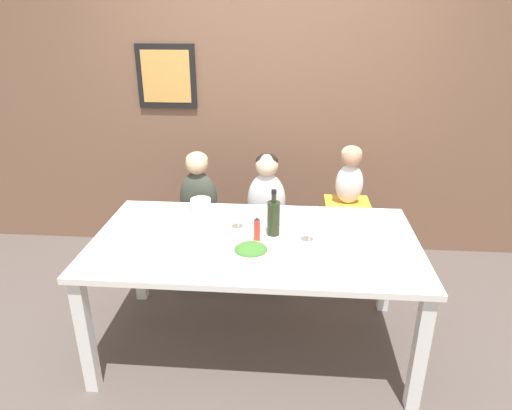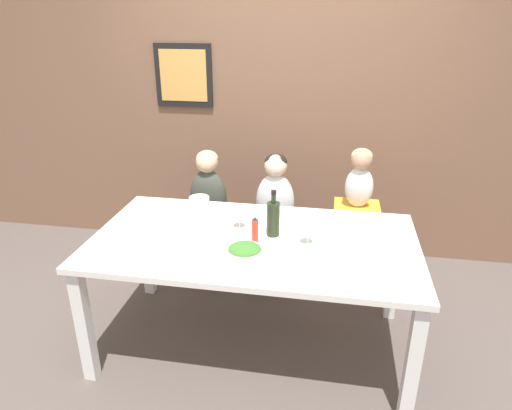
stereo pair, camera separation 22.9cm
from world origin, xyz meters
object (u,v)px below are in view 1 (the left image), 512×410
chair_far_left (201,233)px  salad_bowl_large (251,254)px  chair_right_highchair (346,223)px  paper_towel_roll (202,222)px  person_child_left (198,188)px  dinner_plate_front_left (141,250)px  person_child_center (267,190)px  person_baby_right (350,171)px  wine_glass_near (310,225)px  wine_glass_far (238,212)px  wine_bottle (274,217)px  chair_far_center (266,236)px  dinner_plate_back_left (183,217)px

chair_far_left → salad_bowl_large: bearing=-64.5°
chair_right_highchair → paper_towel_roll: 1.28m
person_child_left → dinner_plate_front_left: size_ratio=2.54×
person_child_center → person_baby_right: (0.59, 0.00, 0.16)m
salad_bowl_large → dinner_plate_front_left: bearing=173.9°
chair_right_highchair → salad_bowl_large: bearing=-121.2°
person_child_left → salad_bowl_large: bearing=-64.6°
wine_glass_near → person_child_center: bearing=110.5°
wine_glass_near → dinner_plate_front_left: 0.94m
person_child_left → person_baby_right: person_baby_right is taller
chair_far_left → salad_bowl_large: 1.20m
wine_glass_near → wine_glass_far: bearing=161.8°
salad_bowl_large → wine_bottle: bearing=72.7°
chair_far_left → dinner_plate_front_left: size_ratio=2.12×
chair_far_center → wine_bottle: wine_bottle is taller
wine_glass_near → salad_bowl_large: 0.40m
chair_far_left → wine_glass_near: (0.79, -0.77, 0.47)m
chair_far_left → wine_bottle: bearing=-49.5°
chair_far_left → person_baby_right: (1.10, 0.00, 0.53)m
person_child_left → salad_bowl_large: person_child_left is taller
chair_far_center → wine_glass_far: (-0.13, -0.63, 0.47)m
person_child_center → dinner_plate_back_left: (-0.51, -0.49, -0.00)m
wine_glass_near → wine_bottle: bearing=157.7°
wine_glass_near → wine_glass_far: size_ratio=1.00×
wine_bottle → salad_bowl_large: bearing=-107.3°
person_child_center → chair_right_highchair: bearing=-0.1°
wine_glass_far → dinner_plate_front_left: (-0.50, -0.32, -0.10)m
chair_far_center → paper_towel_roll: 1.02m
chair_far_left → dinner_plate_back_left: bearing=-90.2°
paper_towel_roll → chair_far_center: bearing=69.4°
person_child_left → paper_towel_roll: person_child_left is taller
chair_far_center → paper_towel_roll: (-0.31, -0.84, 0.50)m
person_child_left → wine_glass_near: size_ratio=3.60×
chair_right_highchair → person_baby_right: person_baby_right is taller
person_child_left → paper_towel_roll: 0.87m
person_child_center → person_baby_right: size_ratio=1.33×
wine_glass_far → dinner_plate_front_left: wine_glass_far is taller
chair_far_center → chair_right_highchair: size_ratio=0.69×
chair_right_highchair → dinner_plate_back_left: (-1.10, -0.49, 0.23)m
paper_towel_roll → wine_glass_far: 0.27m
person_baby_right → wine_glass_far: size_ratio=2.70×
chair_far_center → wine_glass_far: size_ratio=3.01×
person_baby_right → wine_glass_near: 0.83m
dinner_plate_back_left → chair_right_highchair: bearing=24.2°
person_baby_right → chair_far_center: bearing=-179.8°
person_child_center → wine_bottle: bearing=-83.4°
wine_glass_far → salad_bowl_large: size_ratio=0.77×
person_child_center → wine_glass_far: bearing=-101.8°
paper_towel_roll → wine_glass_far: size_ratio=1.73×
paper_towel_roll → person_child_center: bearing=69.5°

